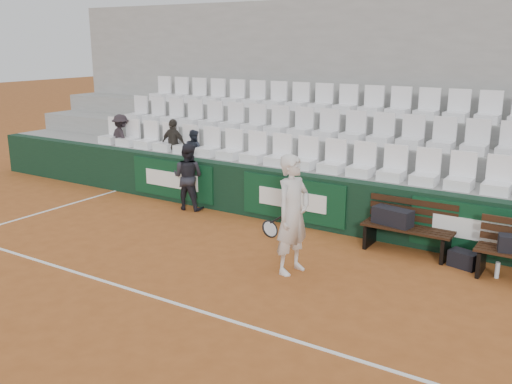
# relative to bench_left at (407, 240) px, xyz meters

# --- Properties ---
(ground) EXTENTS (80.00, 80.00, 0.00)m
(ground) POSITION_rel_bench_left_xyz_m (-2.13, -3.58, -0.23)
(ground) COLOR #A25524
(ground) RESTS_ON ground
(court_baseline) EXTENTS (18.00, 0.06, 0.01)m
(court_baseline) POSITION_rel_bench_left_xyz_m (-2.13, -3.58, -0.22)
(court_baseline) COLOR white
(court_baseline) RESTS_ON ground
(back_barrier) EXTENTS (18.00, 0.34, 1.00)m
(back_barrier) POSITION_rel_bench_left_xyz_m (-2.06, 0.42, 0.28)
(back_barrier) COLOR black
(back_barrier) RESTS_ON ground
(grandstand_tier_front) EXTENTS (18.00, 0.95, 1.00)m
(grandstand_tier_front) POSITION_rel_bench_left_xyz_m (-2.13, 1.05, 0.28)
(grandstand_tier_front) COLOR gray
(grandstand_tier_front) RESTS_ON ground
(grandstand_tier_mid) EXTENTS (18.00, 0.95, 1.45)m
(grandstand_tier_mid) POSITION_rel_bench_left_xyz_m (-2.13, 2.00, 0.50)
(grandstand_tier_mid) COLOR gray
(grandstand_tier_mid) RESTS_ON ground
(grandstand_tier_back) EXTENTS (18.00, 0.95, 1.90)m
(grandstand_tier_back) POSITION_rel_bench_left_xyz_m (-2.13, 2.95, 0.72)
(grandstand_tier_back) COLOR gray
(grandstand_tier_back) RESTS_ON ground
(grandstand_rear_wall) EXTENTS (18.00, 0.30, 4.40)m
(grandstand_rear_wall) POSITION_rel_bench_left_xyz_m (-2.13, 3.57, 1.98)
(grandstand_rear_wall) COLOR #989895
(grandstand_rear_wall) RESTS_ON ground
(seat_row_front) EXTENTS (11.90, 0.44, 0.63)m
(seat_row_front) POSITION_rel_bench_left_xyz_m (-2.13, 0.87, 1.09)
(seat_row_front) COLOR white
(seat_row_front) RESTS_ON grandstand_tier_front
(seat_row_mid) EXTENTS (11.90, 0.44, 0.63)m
(seat_row_mid) POSITION_rel_bench_left_xyz_m (-2.13, 1.82, 1.54)
(seat_row_mid) COLOR silver
(seat_row_mid) RESTS_ON grandstand_tier_mid
(seat_row_back) EXTENTS (11.90, 0.44, 0.63)m
(seat_row_back) POSITION_rel_bench_left_xyz_m (-2.13, 2.77, 1.99)
(seat_row_back) COLOR white
(seat_row_back) RESTS_ON grandstand_tier_back
(bench_left) EXTENTS (1.50, 0.56, 0.45)m
(bench_left) POSITION_rel_bench_left_xyz_m (0.00, 0.00, 0.00)
(bench_left) COLOR black
(bench_left) RESTS_ON ground
(sports_bag_left) EXTENTS (0.71, 0.41, 0.28)m
(sports_bag_left) POSITION_rel_bench_left_xyz_m (-0.26, -0.01, 0.37)
(sports_bag_left) COLOR black
(sports_bag_left) RESTS_ON bench_left
(sports_bag_ground) EXTENTS (0.48, 0.36, 0.26)m
(sports_bag_ground) POSITION_rel_bench_left_xyz_m (0.97, -0.14, -0.09)
(sports_bag_ground) COLOR black
(sports_bag_ground) RESTS_ON ground
(water_bottle_near) EXTENTS (0.06, 0.06, 0.22)m
(water_bottle_near) POSITION_rel_bench_left_xyz_m (-0.67, -0.08, -0.11)
(water_bottle_near) COLOR silver
(water_bottle_near) RESTS_ON ground
(water_bottle_far) EXTENTS (0.07, 0.07, 0.25)m
(water_bottle_far) POSITION_rel_bench_left_xyz_m (1.50, -0.30, -0.10)
(water_bottle_far) COLOR silver
(water_bottle_far) RESTS_ON ground
(tennis_player) EXTENTS (0.77, 0.74, 1.84)m
(tennis_player) POSITION_rel_bench_left_xyz_m (-1.23, -1.74, 0.69)
(tennis_player) COLOR silver
(tennis_player) RESTS_ON ground
(ball_kid) EXTENTS (0.77, 0.65, 1.40)m
(ball_kid) POSITION_rel_bench_left_xyz_m (-4.72, 0.05, 0.48)
(ball_kid) COLOR black
(ball_kid) RESTS_ON ground
(spectator_a) EXTENTS (0.86, 0.66, 1.18)m
(spectator_a) POSITION_rel_bench_left_xyz_m (-7.50, 0.92, 1.36)
(spectator_a) COLOR black
(spectator_a) RESTS_ON grandstand_tier_front
(spectator_b) EXTENTS (0.70, 0.29, 1.18)m
(spectator_b) POSITION_rel_bench_left_xyz_m (-5.83, 0.92, 1.37)
(spectator_b) COLOR #302B26
(spectator_b) RESTS_ON grandstand_tier_front
(spectator_c) EXTENTS (0.55, 0.46, 0.99)m
(spectator_c) POSITION_rel_bench_left_xyz_m (-5.24, 0.92, 1.27)
(spectator_c) COLOR #202430
(spectator_c) RESTS_ON grandstand_tier_front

